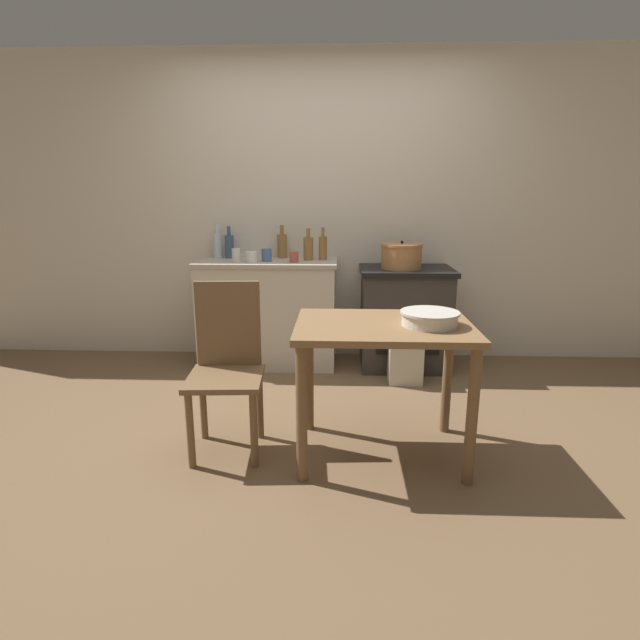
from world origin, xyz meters
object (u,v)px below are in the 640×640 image
at_px(chair, 227,363).
at_px(cup_mid_right, 252,257).
at_px(bottle_center_left, 323,247).
at_px(bottle_left, 218,245).
at_px(mixing_bowl_large, 430,318).
at_px(bottle_far_left, 229,246).
at_px(bottle_mid_left, 308,248).
at_px(cup_right, 236,255).
at_px(flour_sack, 406,358).
at_px(bottle_center, 282,245).
at_px(cup_far_right, 294,257).
at_px(cup_center_right, 267,255).
at_px(stove, 404,317).
at_px(stock_pot, 401,256).
at_px(work_table, 383,347).

distance_m(chair, cup_mid_right, 1.40).
bearing_deg(bottle_center_left, bottle_left, 171.81).
height_order(mixing_bowl_large, bottle_left, bottle_left).
bearing_deg(bottle_far_left, bottle_left, 161.01).
xyz_separation_m(bottle_left, bottle_mid_left, (0.78, -0.15, -0.01)).
distance_m(mixing_bowl_large, bottle_far_left, 2.21).
xyz_separation_m(cup_mid_right, cup_right, (-0.13, 0.03, 0.01)).
relative_size(flour_sack, bottle_center_left, 1.46).
relative_size(bottle_center, cup_far_right, 3.27).
distance_m(bottle_left, bottle_center_left, 0.91).
relative_size(flour_sack, cup_mid_right, 4.35).
bearing_deg(chair, bottle_center, 81.75).
distance_m(chair, cup_center_right, 1.47).
xyz_separation_m(stove, cup_mid_right, (-1.24, -0.11, 0.51)).
distance_m(chair, bottle_mid_left, 1.61).
distance_m(bottle_left, cup_center_right, 0.51).
height_order(mixing_bowl_large, cup_mid_right, cup_mid_right).
bearing_deg(mixing_bowl_large, chair, 175.14).
bearing_deg(bottle_center_left, bottle_far_left, 173.35).
distance_m(mixing_bowl_large, cup_right, 1.96).
bearing_deg(mixing_bowl_large, bottle_left, 130.98).
xyz_separation_m(flour_sack, stock_pot, (-0.02, 0.37, 0.73)).
distance_m(work_table, bottle_center, 1.86).
height_order(flour_sack, bottle_left, bottle_left).
bearing_deg(chair, cup_far_right, 75.78).
distance_m(stock_pot, cup_right, 1.32).
xyz_separation_m(bottle_left, bottle_center_left, (0.90, -0.13, -0.01)).
distance_m(work_table, mixing_bowl_large, 0.29).
bearing_deg(stock_pot, chair, -128.33).
relative_size(stock_pot, bottle_left, 1.18).
bearing_deg(bottle_far_left, bottle_mid_left, -9.39).
bearing_deg(mixing_bowl_large, stove, 87.27).
height_order(stove, cup_right, cup_right).
xyz_separation_m(mixing_bowl_large, cup_mid_right, (-1.16, 1.43, 0.13)).
height_order(chair, bottle_far_left, bottle_far_left).
xyz_separation_m(bottle_left, cup_mid_right, (0.34, -0.31, -0.07)).
bearing_deg(bottle_left, bottle_mid_left, -10.76).
bearing_deg(work_table, stock_pot, 80.11).
bearing_deg(stove, cup_center_right, -178.17).
bearing_deg(cup_center_right, flour_sack, -18.83).
bearing_deg(cup_far_right, cup_center_right, 168.29).
bearing_deg(flour_sack, bottle_center, 149.32).
height_order(chair, cup_center_right, cup_center_right).
relative_size(chair, cup_mid_right, 10.55).
xyz_separation_m(cup_center_right, cup_mid_right, (-0.11, -0.07, -0.01)).
relative_size(bottle_mid_left, cup_mid_right, 2.90).
distance_m(flour_sack, bottle_mid_left, 1.19).
bearing_deg(cup_mid_right, flour_sack, -14.10).
distance_m(mixing_bowl_large, cup_far_right, 1.68).
bearing_deg(flour_sack, stock_pot, 92.67).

